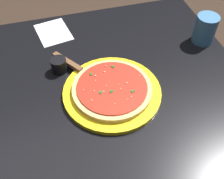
{
  "coord_description": "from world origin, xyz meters",
  "views": [
    {
      "loc": [
        0.51,
        -0.19,
        1.43
      ],
      "look_at": [
        -0.03,
        -0.04,
        0.79
      ],
      "focal_mm": 43.33,
      "sensor_mm": 36.0,
      "label": 1
    }
  ],
  "objects_px": {
    "pizza_server": "(76,68)",
    "napkin_folded_right": "(53,32)",
    "cup_tall_drink": "(205,29)",
    "serving_plate": "(112,92)",
    "pizza": "(112,89)",
    "cup_small_sauce": "(59,65)"
  },
  "relations": [
    {
      "from": "cup_tall_drink",
      "to": "napkin_folded_right",
      "type": "bearing_deg",
      "value": -110.8
    },
    {
      "from": "serving_plate",
      "to": "cup_small_sauce",
      "type": "xyz_separation_m",
      "value": [
        -0.15,
        -0.14,
        0.02
      ]
    },
    {
      "from": "pizza_server",
      "to": "napkin_folded_right",
      "type": "distance_m",
      "value": 0.25
    },
    {
      "from": "cup_small_sauce",
      "to": "pizza_server",
      "type": "bearing_deg",
      "value": 67.4
    },
    {
      "from": "pizza",
      "to": "serving_plate",
      "type": "bearing_deg",
      "value": 27.44
    },
    {
      "from": "pizza",
      "to": "cup_tall_drink",
      "type": "bearing_deg",
      "value": 112.12
    },
    {
      "from": "pizza",
      "to": "cup_tall_drink",
      "type": "relative_size",
      "value": 2.33
    },
    {
      "from": "pizza",
      "to": "cup_small_sauce",
      "type": "xyz_separation_m",
      "value": [
        -0.15,
        -0.14,
        -0.0
      ]
    },
    {
      "from": "pizza",
      "to": "cup_tall_drink",
      "type": "distance_m",
      "value": 0.43
    },
    {
      "from": "cup_tall_drink",
      "to": "cup_small_sauce",
      "type": "distance_m",
      "value": 0.54
    },
    {
      "from": "pizza",
      "to": "pizza_server",
      "type": "bearing_deg",
      "value": -144.73
    },
    {
      "from": "cup_tall_drink",
      "to": "pizza",
      "type": "bearing_deg",
      "value": -67.88
    },
    {
      "from": "pizza",
      "to": "napkin_folded_right",
      "type": "xyz_separation_m",
      "value": [
        -0.37,
        -0.14,
        -0.02
      ]
    },
    {
      "from": "cup_tall_drink",
      "to": "cup_small_sauce",
      "type": "relative_size",
      "value": 2.04
    },
    {
      "from": "pizza_server",
      "to": "cup_tall_drink",
      "type": "relative_size",
      "value": 1.92
    },
    {
      "from": "pizza_server",
      "to": "cup_small_sauce",
      "type": "relative_size",
      "value": 3.91
    },
    {
      "from": "cup_tall_drink",
      "to": "cup_small_sauce",
      "type": "height_order",
      "value": "cup_tall_drink"
    },
    {
      "from": "pizza_server",
      "to": "cup_small_sauce",
      "type": "distance_m",
      "value": 0.06
    },
    {
      "from": "cup_tall_drink",
      "to": "napkin_folded_right",
      "type": "xyz_separation_m",
      "value": [
        -0.2,
        -0.54,
        -0.05
      ]
    },
    {
      "from": "pizza",
      "to": "pizza_server",
      "type": "height_order",
      "value": "pizza"
    },
    {
      "from": "serving_plate",
      "to": "cup_tall_drink",
      "type": "relative_size",
      "value": 2.89
    },
    {
      "from": "pizza_server",
      "to": "cup_tall_drink",
      "type": "height_order",
      "value": "cup_tall_drink"
    }
  ]
}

